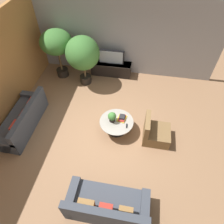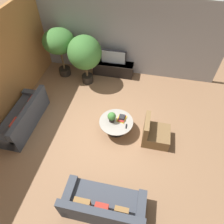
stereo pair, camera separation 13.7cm
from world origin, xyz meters
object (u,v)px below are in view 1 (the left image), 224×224
Objects in this scene: armchair_wicker at (155,133)px; couch_by_wall at (23,120)px; television at (111,57)px; potted_palm_tall at (56,44)px; coffee_table at (116,124)px; media_console at (111,68)px; couch_near_entry at (107,206)px; potted_palm_corner at (83,54)px; potted_plant_tabletop at (112,117)px.

couch_by_wall is at bearing 93.37° from armchair_wicker.
television is 2.11m from potted_palm_tall.
potted_palm_tall reaches higher than coffee_table.
armchair_wicker is (1.89, -2.98, -0.01)m from media_console.
couch_near_entry is at bearing -85.87° from coffee_table.
television is 1.24m from potted_palm_corner.
television reaches higher than potted_plant_tabletop.
potted_palm_corner is at bearing -14.63° from potted_palm_tall.
media_console is 5.37m from couch_near_entry.
potted_palm_corner is at bearing 123.74° from potted_plant_tabletop.
armchair_wicker is at bearing -113.86° from couch_near_entry.
couch_by_wall is at bearing -125.52° from media_console.
potted_plant_tabletop is at bearing -179.27° from coffee_table.
potted_palm_corner is at bearing 50.96° from armchair_wicker.
media_console is 0.78× the size of couch_by_wall.
media_console is 1.93× the size of armchair_wicker.
potted_plant_tabletop is (2.85, 0.34, 0.36)m from couch_by_wall.
potted_palm_tall is (-2.66, 2.45, 1.11)m from coffee_table.
television reaches higher than couch_near_entry.
couch_by_wall is at bearing -33.29° from couch_near_entry.
armchair_wicker reaches higher than coffee_table.
potted_plant_tabletop is at bearing -44.25° from potted_palm_tall.
armchair_wicker is 0.44× the size of potted_palm_tall.
television is 0.48× the size of couch_by_wall.
coffee_table is 3.01m from couch_by_wall.
coffee_table is (0.69, -2.88, -0.50)m from television.
coffee_table is at bearing -53.77° from potted_palm_corner.
potted_plant_tabletop is at bearing -56.26° from potted_palm_corner.
armchair_wicker is (1.20, -0.09, -0.05)m from coffee_table.
couch_by_wall is 3.78m from couch_near_entry.
potted_palm_corner reaches higher than couch_near_entry.
couch_near_entry is (0.86, -5.30, 0.01)m from media_console.
armchair_wicker is at bearing -33.39° from potted_palm_tall.
armchair_wicker is at bearing -39.04° from potted_palm_corner.
coffee_table is at bearing -42.69° from potted_palm_tall.
couch_by_wall reaches higher than potted_plant_tabletop.
coffee_table is at bearing 0.73° from potted_plant_tabletop.
armchair_wicker is (4.19, 0.25, -0.01)m from couch_by_wall.
armchair_wicker is at bearing -57.56° from television.
armchair_wicker reaches higher than media_console.
media_console is at bearing 12.28° from potted_palm_tall.
coffee_table is at bearing -85.87° from couch_near_entry.
potted_plant_tabletop is at bearing 86.18° from armchair_wicker.
potted_palm_tall reaches higher than armchair_wicker.
coffee_table is at bearing -76.57° from television.
potted_plant_tabletop is (0.55, -2.88, -0.18)m from television.
couch_near_entry is 5.02m from potted_palm_corner.
potted_palm_tall reaches higher than couch_near_entry.
potted_palm_tall is at bearing -167.72° from media_console.
potted_palm_corner is (-2.80, 2.27, 1.01)m from armchair_wicker.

